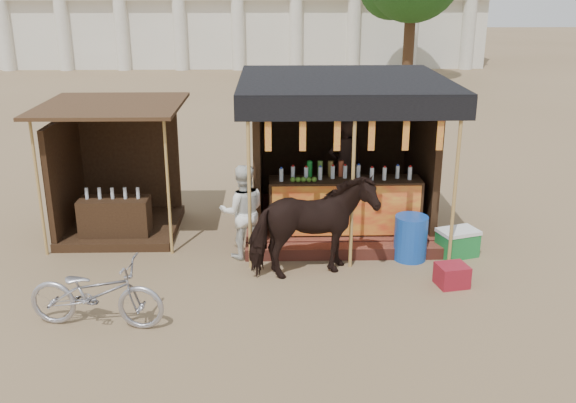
# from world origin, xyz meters

# --- Properties ---
(ground) EXTENTS (120.00, 120.00, 0.00)m
(ground) POSITION_xyz_m (0.00, 0.00, 0.00)
(ground) COLOR #846B4C
(ground) RESTS_ON ground
(main_stall) EXTENTS (3.60, 3.61, 2.78)m
(main_stall) POSITION_xyz_m (1.01, 3.36, 1.03)
(main_stall) COLOR brown
(main_stall) RESTS_ON ground
(secondary_stall) EXTENTS (2.40, 2.40, 2.38)m
(secondary_stall) POSITION_xyz_m (-3.17, 3.24, 0.85)
(secondary_stall) COLOR #332112
(secondary_stall) RESTS_ON ground
(cow) EXTENTS (2.07, 1.38, 1.61)m
(cow) POSITION_xyz_m (0.36, 1.23, 0.80)
(cow) COLOR black
(cow) RESTS_ON ground
(motorbike) EXTENTS (1.88, 0.86, 0.95)m
(motorbike) POSITION_xyz_m (-2.57, -0.24, 0.48)
(motorbike) COLOR #A1A0A9
(motorbike) RESTS_ON ground
(bystander) EXTENTS (0.84, 0.69, 1.59)m
(bystander) POSITION_xyz_m (-0.73, 2.00, 0.79)
(bystander) COLOR white
(bystander) RESTS_ON ground
(blue_barrel) EXTENTS (0.65, 0.65, 0.75)m
(blue_barrel) POSITION_xyz_m (2.02, 1.83, 0.37)
(blue_barrel) COLOR #1648AC
(blue_barrel) RESTS_ON ground
(red_crate) EXTENTS (0.51, 0.47, 0.33)m
(red_crate) POSITION_xyz_m (2.45, 0.83, 0.17)
(red_crate) COLOR maroon
(red_crate) RESTS_ON ground
(cooler) EXTENTS (0.75, 0.62, 0.46)m
(cooler) POSITION_xyz_m (2.84, 1.96, 0.23)
(cooler) COLOR #1B7A33
(cooler) RESTS_ON ground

